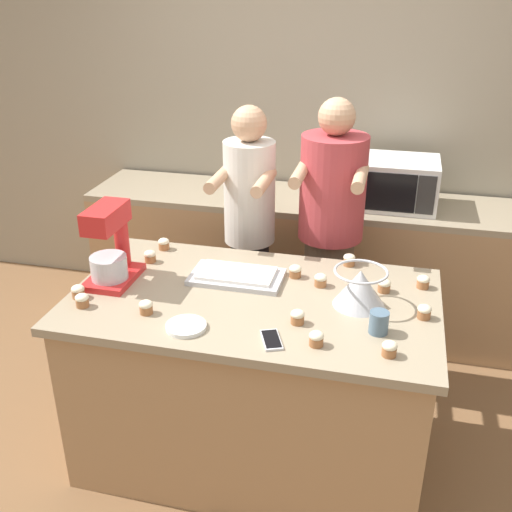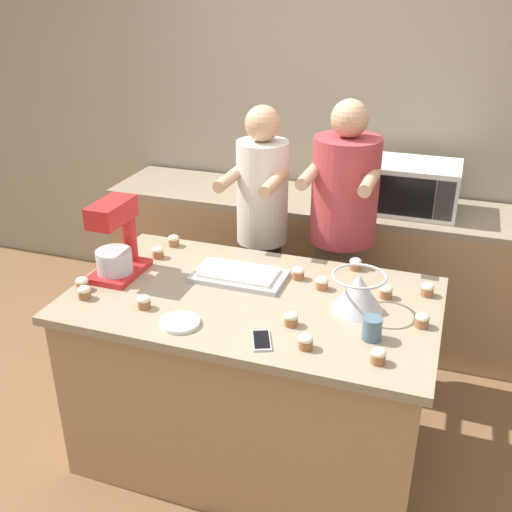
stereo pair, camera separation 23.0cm
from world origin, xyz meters
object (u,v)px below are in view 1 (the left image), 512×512
object	(u,v)px
mixing_bowl	(360,287)
microwave_oven	(395,182)
cupcake_3	(150,256)
cupcake_4	(384,285)
stand_mixer	(111,249)
cupcake_1	(423,282)
cupcake_2	(349,260)
cupcake_12	(321,280)
cupcake_9	(164,244)
cupcake_8	(297,317)
baking_tray	(237,276)
cupcake_13	(82,300)
cupcake_10	(146,307)
person_right	(330,242)
cupcake_11	(295,271)
cell_phone	(271,340)
drinking_glass	(379,322)
cupcake_6	(389,349)
cupcake_7	(78,291)
person_left	(249,236)
cupcake_5	(424,312)
cupcake_0	(316,338)
small_plate	(186,326)

from	to	relation	value
mixing_bowl	microwave_oven	distance (m)	1.30
cupcake_3	cupcake_4	size ratio (longest dim) A/B	1.00
stand_mixer	cupcake_1	size ratio (longest dim) A/B	6.09
cupcake_2	cupcake_12	world-z (taller)	same
stand_mixer	cupcake_9	xyz separation A→B (m)	(0.10, 0.39, -0.13)
cupcake_8	baking_tray	bearing A→B (deg)	137.28
cupcake_8	cupcake_13	size ratio (longest dim) A/B	1.00
stand_mixer	cupcake_10	xyz separation A→B (m)	(0.27, -0.25, -0.13)
baking_tray	cupcake_10	xyz separation A→B (m)	(-0.29, -0.40, 0.01)
person_right	cupcake_11	xyz separation A→B (m)	(-0.10, -0.53, 0.06)
stand_mixer	cell_phone	world-z (taller)	stand_mixer
drinking_glass	cupcake_10	size ratio (longest dim) A/B	1.53
mixing_bowl	person_right	bearing A→B (deg)	106.65
person_right	cupcake_6	size ratio (longest dim) A/B	26.83
mixing_bowl	cupcake_3	bearing A→B (deg)	169.90
baking_tray	cupcake_2	world-z (taller)	cupcake_2
baking_tray	cupcake_7	world-z (taller)	cupcake_7
cell_phone	cupcake_4	world-z (taller)	cupcake_4
cell_phone	cupcake_9	xyz separation A→B (m)	(-0.74, 0.72, 0.03)
person_left	cupcake_4	world-z (taller)	person_left
cupcake_3	cupcake_11	bearing A→B (deg)	0.61
cell_phone	cupcake_10	xyz separation A→B (m)	(-0.57, 0.08, 0.03)
person_left	cupcake_3	bearing A→B (deg)	-125.08
person_left	cupcake_6	bearing A→B (deg)	-52.92
cupcake_7	cupcake_11	distance (m)	1.00
mixing_bowl	microwave_oven	world-z (taller)	microwave_oven
person_right	drinking_glass	distance (m)	0.99
person_right	cupcake_5	xyz separation A→B (m)	(0.50, -0.78, 0.06)
cupcake_0	cupcake_6	world-z (taller)	same
cupcake_5	cupcake_6	bearing A→B (deg)	-112.69
cupcake_2	cupcake_7	world-z (taller)	same
cupcake_9	cupcake_12	distance (m)	0.89
mixing_bowl	cupcake_0	xyz separation A→B (m)	(-0.13, -0.36, -0.06)
cupcake_2	small_plate	bearing A→B (deg)	-128.34
person_left	cupcake_11	size ratio (longest dim) A/B	25.86
cupcake_3	cupcake_5	distance (m)	1.36
cupcake_2	cupcake_7	bearing A→B (deg)	-151.72
person_left	cupcake_5	bearing A→B (deg)	-39.10
cupcake_3	cupcake_6	bearing A→B (deg)	-24.64
cupcake_13	person_right	bearing A→B (deg)	47.27
cupcake_3	microwave_oven	bearing A→B (deg)	43.58
baking_tray	cupcake_0	distance (m)	0.65
cupcake_4	cupcake_7	size ratio (longest dim) A/B	1.00
stand_mixer	cupcake_2	size ratio (longest dim) A/B	6.09
cupcake_3	small_plate	bearing A→B (deg)	-54.89
cupcake_11	cupcake_8	bearing A→B (deg)	-78.52
cell_phone	cupcake_1	size ratio (longest dim) A/B	2.59
cupcake_5	cupcake_11	world-z (taller)	same
person_right	cupcake_7	distance (m)	1.39
cupcake_1	cupcake_4	xyz separation A→B (m)	(-0.17, -0.08, 0.00)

